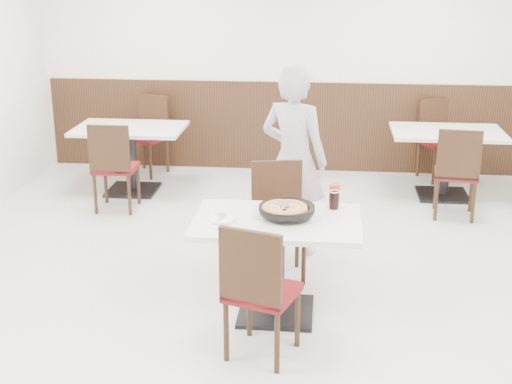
# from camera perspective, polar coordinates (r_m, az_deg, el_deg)

# --- Properties ---
(floor) EXTENTS (7.00, 7.00, 0.00)m
(floor) POSITION_cam_1_polar(r_m,az_deg,el_deg) (5.76, 0.03, -7.86)
(floor) COLOR #A7A7A3
(floor) RESTS_ON ground
(wall_back) EXTENTS (6.00, 0.04, 2.80)m
(wall_back) POSITION_cam_1_polar(r_m,az_deg,el_deg) (8.74, 2.36, 10.74)
(wall_back) COLOR silver
(wall_back) RESTS_ON floor
(wainscot_back) EXTENTS (5.90, 0.03, 1.10)m
(wainscot_back) POSITION_cam_1_polar(r_m,az_deg,el_deg) (8.87, 2.29, 5.27)
(wainscot_back) COLOR black
(wainscot_back) RESTS_ON floor
(main_table) EXTENTS (1.29, 0.95, 0.75)m
(main_table) POSITION_cam_1_polar(r_m,az_deg,el_deg) (5.25, 1.65, -6.04)
(main_table) COLOR white
(main_table) RESTS_ON floor
(chair_near) EXTENTS (0.53, 0.53, 0.95)m
(chair_near) POSITION_cam_1_polar(r_m,az_deg,el_deg) (4.69, 0.53, -7.76)
(chair_near) COLOR black
(chair_near) RESTS_ON floor
(chair_far) EXTENTS (0.49, 0.49, 0.95)m
(chair_far) POSITION_cam_1_polar(r_m,az_deg,el_deg) (5.82, 1.86, -2.50)
(chair_far) COLOR black
(chair_far) RESTS_ON floor
(trivet) EXTENTS (0.14, 0.14, 0.04)m
(trivet) POSITION_cam_1_polar(r_m,az_deg,el_deg) (5.17, 2.11, -1.74)
(trivet) COLOR black
(trivet) RESTS_ON main_table
(pizza_pan) EXTENTS (0.44, 0.44, 0.01)m
(pizza_pan) POSITION_cam_1_polar(r_m,az_deg,el_deg) (5.13, 2.47, -1.60)
(pizza_pan) COLOR black
(pizza_pan) RESTS_ON trivet
(pizza) EXTENTS (0.37, 0.37, 0.02)m
(pizza) POSITION_cam_1_polar(r_m,az_deg,el_deg) (5.11, 2.32, -1.48)
(pizza) COLOR #C27934
(pizza) RESTS_ON pizza_pan
(pizza_server) EXTENTS (0.08, 0.10, 0.00)m
(pizza_server) POSITION_cam_1_polar(r_m,az_deg,el_deg) (5.14, 2.25, -0.97)
(pizza_server) COLOR silver
(pizza_server) RESTS_ON pizza
(napkin) EXTENTS (0.15, 0.15, 0.00)m
(napkin) POSITION_cam_1_polar(r_m,az_deg,el_deg) (5.08, -3.10, -2.30)
(napkin) COLOR white
(napkin) RESTS_ON main_table
(side_plate) EXTENTS (0.22, 0.22, 0.01)m
(side_plate) POSITION_cam_1_polar(r_m,az_deg,el_deg) (5.09, -2.79, -2.18)
(side_plate) COLOR white
(side_plate) RESTS_ON napkin
(fork) EXTENTS (0.07, 0.15, 0.00)m
(fork) POSITION_cam_1_polar(r_m,az_deg,el_deg) (5.08, -2.79, -2.12)
(fork) COLOR silver
(fork) RESTS_ON side_plate
(cola_glass) EXTENTS (0.08, 0.08, 0.13)m
(cola_glass) POSITION_cam_1_polar(r_m,az_deg,el_deg) (5.33, 6.26, -0.67)
(cola_glass) COLOR black
(cola_glass) RESTS_ON main_table
(red_cup) EXTENTS (0.09, 0.09, 0.16)m
(red_cup) POSITION_cam_1_polar(r_m,az_deg,el_deg) (5.41, 6.29, -0.21)
(red_cup) COLOR #AA2A13
(red_cup) RESTS_ON main_table
(diner_person) EXTENTS (0.73, 0.61, 1.69)m
(diner_person) POSITION_cam_1_polar(r_m,az_deg,el_deg) (6.25, 3.06, 2.55)
(diner_person) COLOR #AAAAAF
(diner_person) RESTS_ON floor
(bg_table_left) EXTENTS (1.27, 0.91, 0.75)m
(bg_table_left) POSITION_cam_1_polar(r_m,az_deg,el_deg) (8.15, -9.94, 2.58)
(bg_table_left) COLOR white
(bg_table_left) RESTS_ON floor
(bg_chair_left_near) EXTENTS (0.42, 0.42, 0.95)m
(bg_chair_left_near) POSITION_cam_1_polar(r_m,az_deg,el_deg) (7.56, -11.16, 2.08)
(bg_chair_left_near) COLOR black
(bg_chair_left_near) RESTS_ON floor
(bg_chair_left_far) EXTENTS (0.55, 0.55, 0.95)m
(bg_chair_left_far) POSITION_cam_1_polar(r_m,az_deg,el_deg) (8.78, -8.80, 4.43)
(bg_chair_left_far) COLOR black
(bg_chair_left_far) RESTS_ON floor
(bg_table_right) EXTENTS (1.23, 0.85, 0.75)m
(bg_table_right) POSITION_cam_1_polar(r_m,az_deg,el_deg) (8.13, 14.88, 2.19)
(bg_table_right) COLOR white
(bg_table_right) RESTS_ON floor
(bg_chair_right_near) EXTENTS (0.47, 0.47, 0.95)m
(bg_chair_right_near) POSITION_cam_1_polar(r_m,az_deg,el_deg) (7.49, 15.72, 1.58)
(bg_chair_right_near) COLOR black
(bg_chair_right_near) RESTS_ON floor
(bg_chair_right_far) EXTENTS (0.55, 0.55, 0.95)m
(bg_chair_right_far) POSITION_cam_1_polar(r_m,az_deg,el_deg) (8.74, 14.59, 4.00)
(bg_chair_right_far) COLOR black
(bg_chair_right_far) RESTS_ON floor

